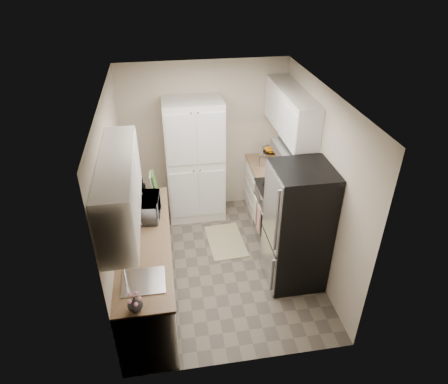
% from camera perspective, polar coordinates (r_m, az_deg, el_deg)
% --- Properties ---
extents(ground, '(3.20, 3.20, 0.00)m').
position_cam_1_polar(ground, '(5.85, -0.51, -10.22)').
color(ground, '#665B4C').
rests_on(ground, ground).
extents(room_shell, '(2.64, 3.24, 2.52)m').
position_cam_1_polar(room_shell, '(4.89, -0.79, 3.93)').
color(room_shell, '#BDB398').
rests_on(room_shell, ground).
extents(pantry_cabinet, '(0.90, 0.55, 2.00)m').
position_cam_1_polar(pantry_cabinet, '(6.33, -4.18, 4.36)').
color(pantry_cabinet, silver).
rests_on(pantry_cabinet, ground).
extents(base_cabinet_left, '(0.60, 2.30, 0.88)m').
position_cam_1_polar(base_cabinet_left, '(5.21, -10.80, -10.77)').
color(base_cabinet_left, silver).
rests_on(base_cabinet_left, ground).
extents(countertop_left, '(0.63, 2.33, 0.04)m').
position_cam_1_polar(countertop_left, '(4.91, -11.34, -6.82)').
color(countertop_left, '#846647').
rests_on(countertop_left, base_cabinet_left).
extents(base_cabinet_right, '(0.60, 0.80, 0.88)m').
position_cam_1_polar(base_cabinet_right, '(6.69, 6.30, 0.37)').
color(base_cabinet_right, silver).
rests_on(base_cabinet_right, ground).
extents(countertop_right, '(0.63, 0.83, 0.04)m').
position_cam_1_polar(countertop_right, '(6.46, 6.54, 3.84)').
color(countertop_right, '#846647').
rests_on(countertop_right, base_cabinet_right).
extents(electric_range, '(0.71, 0.78, 1.13)m').
position_cam_1_polar(electric_range, '(6.03, 8.10, -3.27)').
color(electric_range, '#B7B7BC').
rests_on(electric_range, ground).
extents(refrigerator, '(0.70, 0.72, 1.70)m').
position_cam_1_polar(refrigerator, '(5.19, 10.50, -4.97)').
color(refrigerator, '#B7B7BC').
rests_on(refrigerator, ground).
extents(microwave, '(0.38, 0.52, 0.27)m').
position_cam_1_polar(microwave, '(5.20, -11.02, -2.18)').
color(microwave, '#A2A1A6').
rests_on(microwave, countertop_left).
extents(wine_bottle, '(0.08, 0.08, 0.32)m').
position_cam_1_polar(wine_bottle, '(5.52, -11.49, 0.23)').
color(wine_bottle, black).
rests_on(wine_bottle, countertop_left).
extents(flower_vase, '(0.19, 0.19, 0.15)m').
position_cam_1_polar(flower_vase, '(4.05, -12.61, -15.34)').
color(flower_vase, white).
rests_on(flower_vase, countertop_left).
extents(cutting_board, '(0.03, 0.24, 0.30)m').
position_cam_1_polar(cutting_board, '(5.70, -9.90, 1.39)').
color(cutting_board, '#3D852D').
rests_on(cutting_board, countertop_left).
extents(toaster_oven, '(0.38, 0.43, 0.21)m').
position_cam_1_polar(toaster_oven, '(6.44, 6.46, 4.99)').
color(toaster_oven, silver).
rests_on(toaster_oven, countertop_right).
extents(fruit_basket, '(0.27, 0.27, 0.10)m').
position_cam_1_polar(fruit_basket, '(6.36, 6.60, 6.13)').
color(fruit_basket, orange).
rests_on(fruit_basket, toaster_oven).
extents(kitchen_mat, '(0.58, 0.88, 0.01)m').
position_cam_1_polar(kitchen_mat, '(6.23, 0.24, -7.01)').
color(kitchen_mat, tan).
rests_on(kitchen_mat, ground).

